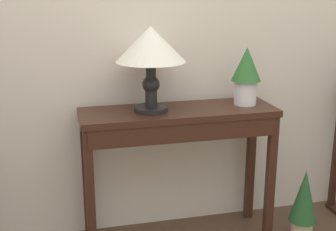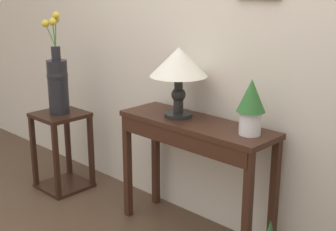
{
  "view_description": "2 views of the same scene",
  "coord_description": "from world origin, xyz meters",
  "px_view_note": "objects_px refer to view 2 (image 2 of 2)",
  "views": [
    {
      "loc": [
        -0.59,
        -1.22,
        1.46
      ],
      "look_at": [
        -0.01,
        1.13,
        0.76
      ],
      "focal_mm": 49.58,
      "sensor_mm": 36.0,
      "label": 1
    },
    {
      "loc": [
        1.87,
        -1.01,
        1.64
      ],
      "look_at": [
        -0.17,
        1.11,
        0.79
      ],
      "focal_mm": 49.93,
      "sensor_mm": 36.0,
      "label": 2
    }
  ],
  "objects_px": {
    "console_table": "(193,142)",
    "flower_vase_tall_left": "(58,80)",
    "table_lamp": "(179,65)",
    "potted_plant_on_console": "(251,104)",
    "pedestal_stand_left": "(62,151)"
  },
  "relations": [
    {
      "from": "console_table",
      "to": "flower_vase_tall_left",
      "type": "bearing_deg",
      "value": -172.47
    },
    {
      "from": "table_lamp",
      "to": "flower_vase_tall_left",
      "type": "xyz_separation_m",
      "value": [
        -1.1,
        -0.19,
        -0.22
      ]
    },
    {
      "from": "console_table",
      "to": "potted_plant_on_console",
      "type": "relative_size",
      "value": 3.32
    },
    {
      "from": "pedestal_stand_left",
      "to": "console_table",
      "type": "bearing_deg",
      "value": 7.52
    },
    {
      "from": "console_table",
      "to": "potted_plant_on_console",
      "type": "height_order",
      "value": "potted_plant_on_console"
    },
    {
      "from": "flower_vase_tall_left",
      "to": "potted_plant_on_console",
      "type": "bearing_deg",
      "value": 6.91
    },
    {
      "from": "table_lamp",
      "to": "console_table",
      "type": "bearing_deg",
      "value": -7.87
    },
    {
      "from": "pedestal_stand_left",
      "to": "flower_vase_tall_left",
      "type": "distance_m",
      "value": 0.59
    },
    {
      "from": "console_table",
      "to": "pedestal_stand_left",
      "type": "height_order",
      "value": "console_table"
    },
    {
      "from": "table_lamp",
      "to": "pedestal_stand_left",
      "type": "relative_size",
      "value": 0.71
    },
    {
      "from": "table_lamp",
      "to": "potted_plant_on_console",
      "type": "xyz_separation_m",
      "value": [
        0.54,
        0.01,
        -0.15
      ]
    },
    {
      "from": "console_table",
      "to": "pedestal_stand_left",
      "type": "bearing_deg",
      "value": -172.48
    },
    {
      "from": "flower_vase_tall_left",
      "to": "table_lamp",
      "type": "bearing_deg",
      "value": 9.61
    },
    {
      "from": "console_table",
      "to": "pedestal_stand_left",
      "type": "relative_size",
      "value": 1.69
    },
    {
      "from": "potted_plant_on_console",
      "to": "pedestal_stand_left",
      "type": "relative_size",
      "value": 0.51
    }
  ]
}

